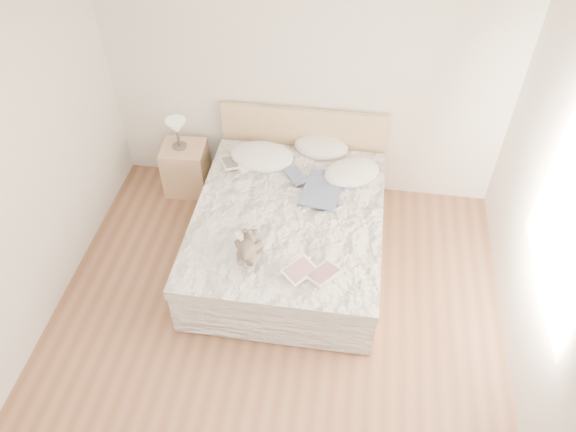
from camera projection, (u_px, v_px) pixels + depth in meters
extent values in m
cube|color=brown|center=(269.00, 354.00, 4.76)|extent=(4.00, 4.50, 0.00)
cube|color=white|center=(257.00, 69.00, 2.86)|extent=(4.00, 4.50, 0.00)
cube|color=silver|center=(305.00, 75.00, 5.39)|extent=(4.00, 0.02, 2.70)
cube|color=silver|center=(571.00, 281.00, 3.60)|extent=(0.02, 4.50, 2.70)
cube|color=white|center=(565.00, 236.00, 3.74)|extent=(0.02, 1.30, 1.10)
cube|color=tan|center=(289.00, 247.00, 5.49)|extent=(1.68, 2.08, 0.20)
cube|color=white|center=(289.00, 229.00, 5.32)|extent=(1.60, 2.00, 0.30)
cube|color=white|center=(288.00, 218.00, 5.15)|extent=(1.72, 2.05, 0.10)
cube|color=tan|center=(303.00, 149.00, 5.94)|extent=(1.70, 0.06, 1.00)
cube|color=tan|center=(186.00, 168.00, 6.07)|extent=(0.47, 0.43, 0.56)
cylinder|color=#48433F|center=(180.00, 146.00, 5.87)|extent=(0.15, 0.15, 0.02)
cylinder|color=#3A3630|center=(178.00, 137.00, 5.79)|extent=(0.03, 0.03, 0.21)
cone|color=beige|center=(176.00, 127.00, 5.70)|extent=(0.22, 0.22, 0.15)
ellipsoid|color=white|center=(262.00, 156.00, 5.63)|extent=(0.67, 0.48, 0.19)
ellipsoid|color=white|center=(321.00, 146.00, 5.75)|extent=(0.62, 0.48, 0.17)
ellipsoid|color=white|center=(352.00, 172.00, 5.46)|extent=(0.69, 0.63, 0.17)
cube|color=white|center=(238.00, 164.00, 5.56)|extent=(0.39, 0.36, 0.02)
cube|color=#FFF4CD|center=(312.00, 272.00, 4.58)|extent=(0.48, 0.46, 0.03)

